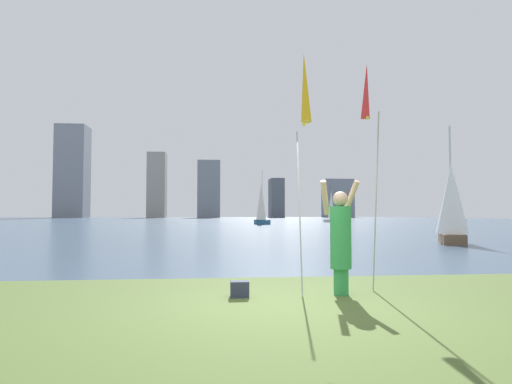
# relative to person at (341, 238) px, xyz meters

# --- Properties ---
(ground) EXTENTS (120.00, 138.00, 0.12)m
(ground) POSITION_rel_person_xyz_m (-1.03, 50.32, -0.97)
(ground) COLOR #475B28
(person) EXTENTS (0.68, 0.50, 1.85)m
(person) POSITION_rel_person_xyz_m (0.00, 0.00, 0.00)
(person) COLOR green
(person) RESTS_ON ground
(kite_flag_left) EXTENTS (0.16, 0.83, 3.84)m
(kite_flag_left) POSITION_rel_person_xyz_m (-0.65, -0.32, 2.26)
(kite_flag_left) COLOR #B2B2B7
(kite_flag_left) RESTS_ON ground
(kite_flag_right) EXTENTS (0.16, 0.74, 3.96)m
(kite_flag_right) POSITION_rel_person_xyz_m (0.65, 0.51, 2.43)
(kite_flag_right) COLOR #B2B2B7
(kite_flag_right) RESTS_ON ground
(bag) EXTENTS (0.29, 0.21, 0.25)m
(bag) POSITION_rel_person_xyz_m (-1.63, -0.02, -0.79)
(bag) COLOR #33384C
(bag) RESTS_ON ground
(sailboat_1) EXTENTS (1.87, 2.76, 5.06)m
(sailboat_1) POSITION_rel_person_xyz_m (8.08, 10.87, 0.72)
(sailboat_1) COLOR brown
(sailboat_1) RESTS_ON ground
(sailboat_3) EXTENTS (1.65, 2.24, 5.97)m
(sailboat_3) POSITION_rel_person_xyz_m (3.35, 41.15, 1.28)
(sailboat_3) COLOR #2D6084
(sailboat_3) RESTS_ON ground
(sailboat_5) EXTENTS (2.28, 1.51, 4.15)m
(sailboat_5) POSITION_rel_person_xyz_m (32.66, 52.04, 0.52)
(sailboat_5) COLOR silver
(sailboat_5) RESTS_ON ground
(sailboat_8) EXTENTS (1.86, 1.06, 5.80)m
(sailboat_8) POSITION_rel_person_xyz_m (13.89, 51.08, 1.18)
(sailboat_8) COLOR silver
(sailboat_8) RESTS_ON ground
(skyline_tower_0) EXTENTS (7.41, 7.20, 23.81)m
(skyline_tower_0) POSITION_rel_person_xyz_m (-38.05, 111.46, 11.00)
(skyline_tower_0) COLOR gray
(skyline_tower_0) RESTS_ON ground
(skyline_tower_1) EXTENTS (4.55, 5.88, 16.57)m
(skyline_tower_1) POSITION_rel_person_xyz_m (-16.05, 108.16, 7.38)
(skyline_tower_1) COLOR gray
(skyline_tower_1) RESTS_ON ground
(skyline_tower_2) EXTENTS (5.76, 4.86, 14.66)m
(skyline_tower_2) POSITION_rel_person_xyz_m (-2.82, 107.44, 6.42)
(skyline_tower_2) COLOR gray
(skyline_tower_2) RESTS_ON ground
(skyline_tower_3) EXTENTS (3.48, 7.04, 10.33)m
(skyline_tower_3) POSITION_rel_person_xyz_m (15.19, 110.33, 4.25)
(skyline_tower_3) COLOR #565B66
(skyline_tower_3) RESTS_ON ground
(skyline_tower_4) EXTENTS (7.71, 5.40, 10.22)m
(skyline_tower_4) POSITION_rel_person_xyz_m (31.77, 109.29, 4.20)
(skyline_tower_4) COLOR gray
(skyline_tower_4) RESTS_ON ground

